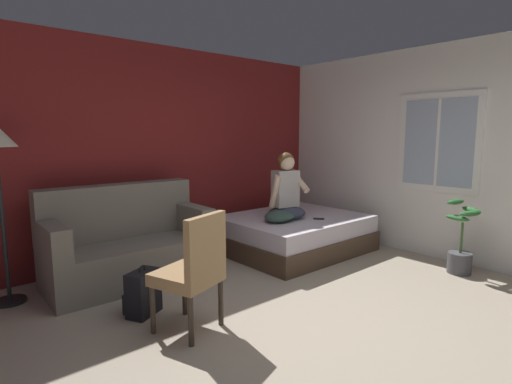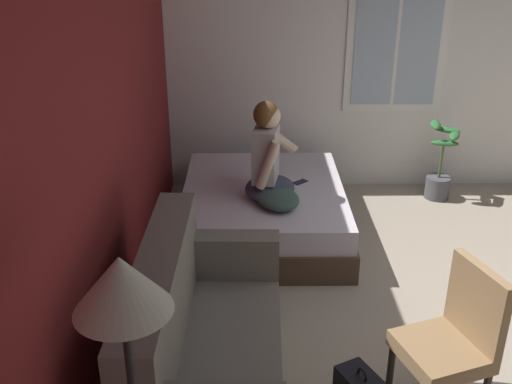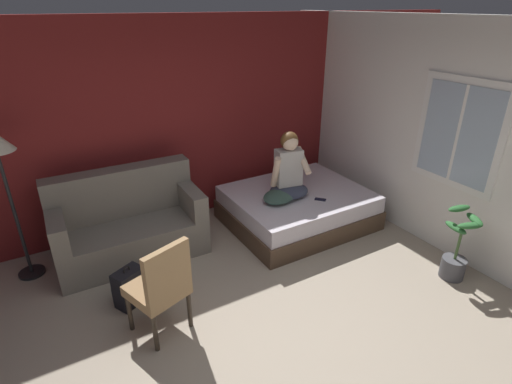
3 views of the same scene
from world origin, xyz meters
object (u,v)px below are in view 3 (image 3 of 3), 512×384
object	(u,v)px
person_seated	(289,171)
potted_plant	(456,254)
throw_pillow	(279,196)
bed	(297,207)
couch	(129,225)
backpack	(129,287)
cell_phone	(320,199)
side_chair	(161,285)

from	to	relation	value
person_seated	potted_plant	distance (m)	2.16
throw_pillow	potted_plant	distance (m)	2.14
bed	throw_pillow	xyz separation A→B (m)	(-0.38, -0.11, 0.31)
couch	potted_plant	xyz separation A→B (m)	(2.97, -2.31, -0.09)
bed	potted_plant	distance (m)	2.05
couch	backpack	world-z (taller)	couch
backpack	cell_phone	xyz separation A→B (m)	(2.56, 0.15, 0.29)
side_chair	throw_pillow	xyz separation A→B (m)	(1.89, 0.95, 0.02)
couch	cell_phone	world-z (taller)	couch
couch	potted_plant	bearing A→B (deg)	-37.84
side_chair	potted_plant	bearing A→B (deg)	-15.29
throw_pillow	cell_phone	world-z (taller)	throw_pillow
side_chair	potted_plant	xyz separation A→B (m)	(3.05, -0.83, -0.23)
throw_pillow	cell_phone	bearing A→B (deg)	-26.12
person_seated	throw_pillow	xyz separation A→B (m)	(-0.19, -0.08, -0.29)
bed	throw_pillow	distance (m)	0.51
bed	side_chair	size ratio (longest dim) A/B	1.88
person_seated	bed	bearing A→B (deg)	10.24
couch	throw_pillow	world-z (taller)	couch
bed	side_chair	bearing A→B (deg)	-155.00
cell_phone	potted_plant	world-z (taller)	potted_plant
potted_plant	couch	bearing A→B (deg)	142.16
bed	potted_plant	xyz separation A→B (m)	(0.78, -1.89, 0.07)
throw_pillow	side_chair	bearing A→B (deg)	-153.34
side_chair	throw_pillow	size ratio (longest dim) A/B	2.04
person_seated	cell_phone	world-z (taller)	person_seated
bed	person_seated	world-z (taller)	person_seated
backpack	person_seated	bearing A→B (deg)	11.54
bed	couch	size ratio (longest dim) A/B	1.07
person_seated	throw_pillow	distance (m)	0.35
person_seated	backpack	bearing A→B (deg)	-168.46
bed	throw_pillow	bearing A→B (deg)	-163.83
side_chair	backpack	xyz separation A→B (m)	(-0.18, 0.56, -0.34)
throw_pillow	potted_plant	bearing A→B (deg)	-56.87
backpack	potted_plant	xyz separation A→B (m)	(3.23, -1.40, 0.11)
bed	potted_plant	size ratio (longest dim) A/B	2.17
cell_phone	person_seated	bearing A→B (deg)	-88.03
bed	couch	distance (m)	2.24
couch	throw_pillow	distance (m)	1.89
throw_pillow	cell_phone	size ratio (longest dim) A/B	3.33
throw_pillow	couch	bearing A→B (deg)	163.74
couch	side_chair	world-z (taller)	couch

